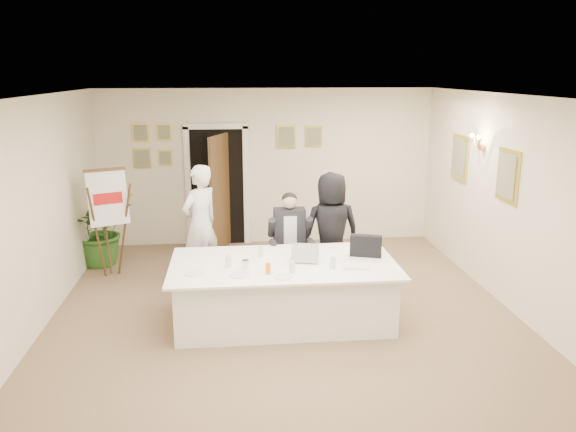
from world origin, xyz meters
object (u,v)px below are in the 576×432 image
(standing_man, at_px, (200,224))
(laptop_bag, at_px, (366,246))
(standing_woman, at_px, (331,231))
(steel_jug, at_px, (246,264))
(oj_glass, at_px, (268,269))
(laptop, at_px, (304,250))
(flip_chart, at_px, (109,228))
(potted_palm, at_px, (100,229))
(seated_man, at_px, (290,240))
(paper_stack, at_px, (356,266))
(conference_table, at_px, (283,291))

(standing_man, xyz_separation_m, laptop_bag, (2.17, -1.43, 0.03))
(standing_woman, bearing_deg, steel_jug, 40.59)
(oj_glass, height_order, steel_jug, oj_glass)
(standing_woman, bearing_deg, oj_glass, 51.03)
(laptop, bearing_deg, flip_chart, 161.60)
(standing_man, distance_m, oj_glass, 2.13)
(potted_palm, bearing_deg, standing_woman, -21.10)
(laptop, xyz_separation_m, laptop_bag, (0.81, 0.08, 0.00))
(standing_woman, bearing_deg, laptop_bag, 102.01)
(flip_chart, height_order, oj_glass, flip_chart)
(standing_woman, bearing_deg, seated_man, -8.29)
(seated_man, distance_m, flip_chart, 2.79)
(laptop_bag, bearing_deg, standing_man, 164.34)
(standing_woman, height_order, laptop, standing_woman)
(standing_man, xyz_separation_m, potted_palm, (-1.68, 0.90, -0.29))
(potted_palm, height_order, paper_stack, potted_palm)
(laptop, distance_m, oj_glass, 0.65)
(standing_man, relative_size, oj_glass, 13.61)
(standing_man, relative_size, potted_palm, 1.50)
(conference_table, bearing_deg, seated_man, 79.93)
(flip_chart, xyz_separation_m, steel_jug, (2.02, -2.04, 0.06))
(conference_table, height_order, potted_palm, potted_palm)
(seated_man, xyz_separation_m, oj_glass, (-0.41, -1.51, 0.12))
(laptop, relative_size, oj_glass, 2.76)
(steel_jug, bearing_deg, conference_table, 21.30)
(conference_table, xyz_separation_m, oj_glass, (-0.21, -0.38, 0.45))
(oj_glass, bearing_deg, paper_stack, 6.05)
(seated_man, xyz_separation_m, laptop, (0.06, -1.07, 0.20))
(oj_glass, bearing_deg, standing_man, 114.37)
(flip_chart, relative_size, paper_stack, 5.36)
(conference_table, xyz_separation_m, paper_stack, (0.86, -0.27, 0.40))
(seated_man, height_order, potted_palm, seated_man)
(conference_table, xyz_separation_m, flip_chart, (-2.49, 1.86, 0.38))
(conference_table, bearing_deg, paper_stack, -17.29)
(conference_table, height_order, seated_man, seated_man)
(standing_man, bearing_deg, laptop, 87.36)
(laptop_bag, bearing_deg, laptop, -156.93)
(laptop_bag, distance_m, paper_stack, 0.47)
(paper_stack, height_order, oj_glass, oj_glass)
(potted_palm, height_order, laptop_bag, potted_palm)
(standing_man, relative_size, laptop_bag, 4.41)
(paper_stack, bearing_deg, flip_chart, 147.65)
(flip_chart, bearing_deg, steel_jug, -45.30)
(flip_chart, height_order, steel_jug, flip_chart)
(potted_palm, xyz_separation_m, oj_glass, (2.56, -2.84, 0.25))
(standing_woman, distance_m, potted_palm, 3.83)
(standing_man, bearing_deg, laptop_bag, 101.94)
(laptop_bag, bearing_deg, oj_glass, -140.55)
(flip_chart, bearing_deg, standing_woman, -13.22)
(laptop_bag, bearing_deg, paper_stack, -100.36)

